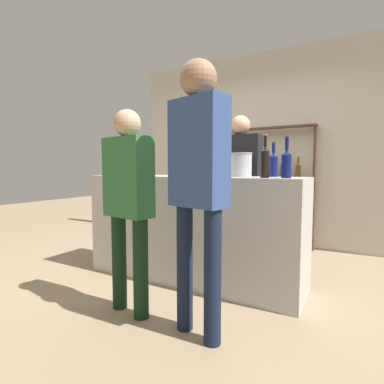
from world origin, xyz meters
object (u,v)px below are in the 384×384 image
wine_glass (178,163)px  cork_jar (143,169)px  customer_center (128,195)px  counter_bottle_2 (286,163)px  counter_bottle_1 (273,164)px  counter_bottle_0 (265,161)px  customer_right (198,173)px  server_behind_counter (240,178)px  ice_bucket (241,165)px

wine_glass → cork_jar: wine_glass is taller
customer_center → cork_jar: bearing=43.3°
counter_bottle_2 → customer_center: customer_center is taller
wine_glass → customer_center: (0.06, -0.79, -0.26)m
counter_bottle_1 → wine_glass: counter_bottle_1 is taller
counter_bottle_0 → customer_right: size_ratio=0.20×
counter_bottle_1 → wine_glass: size_ratio=1.74×
counter_bottle_0 → counter_bottle_2: size_ratio=1.08×
cork_jar → server_behind_counter: 1.13m
server_behind_counter → counter_bottle_2: bearing=37.9°
cork_jar → customer_center: customer_center is taller
ice_bucket → cork_jar: size_ratio=1.69×
ice_bucket → cork_jar: (-1.23, 0.12, -0.05)m
counter_bottle_2 → ice_bucket: size_ratio=1.50×
customer_right → customer_center: customer_right is taller
counter_bottle_0 → server_behind_counter: (-0.56, 0.93, -0.17)m
customer_right → wine_glass: bearing=55.2°
wine_glass → customer_right: size_ratio=0.10×
cork_jar → customer_center: bearing=-56.7°
counter_bottle_2 → wine_glass: (-1.07, 0.08, 0.01)m
counter_bottle_2 → customer_right: bearing=-118.2°
wine_glass → cork_jar: bearing=159.6°
counter_bottle_0 → counter_bottle_2: counter_bottle_0 is taller
counter_bottle_1 → cork_jar: counter_bottle_1 is taller
counter_bottle_0 → counter_bottle_2: bearing=5.7°
cork_jar → wine_glass: bearing=-20.4°
counter_bottle_1 → server_behind_counter: (-0.54, 0.59, -0.15)m
counter_bottle_2 → server_behind_counter: bearing=128.6°
customer_right → customer_center: (-0.62, 0.03, -0.17)m
wine_glass → customer_center: bearing=-85.9°
counter_bottle_0 → counter_bottle_2: 0.17m
counter_bottle_0 → cork_jar: bearing=168.0°
customer_right → ice_bucket: bearing=19.1°
counter_bottle_2 → customer_center: 1.26m
counter_bottle_1 → customer_center: bearing=-128.6°
wine_glass → counter_bottle_0: bearing=-6.0°
counter_bottle_0 → customer_right: 0.76m
server_behind_counter → cork_jar: bearing=-57.8°
wine_glass → ice_bucket: 0.63m
wine_glass → ice_bucket: size_ratio=0.83×
wine_glass → cork_jar: 0.66m
cork_jar → customer_right: size_ratio=0.07×
wine_glass → cork_jar: size_ratio=1.40×
cork_jar → customer_center: size_ratio=0.08×
cork_jar → server_behind_counter: size_ratio=0.07×
counter_bottle_1 → server_behind_counter: bearing=132.6°
counter_bottle_0 → customer_right: bearing=-107.5°
counter_bottle_0 → cork_jar: (-1.51, 0.32, -0.07)m
counter_bottle_0 → ice_bucket: 0.35m
customer_right → cork_jar: bearing=66.6°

